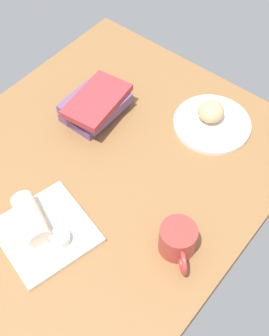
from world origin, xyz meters
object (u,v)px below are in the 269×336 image
at_px(sauce_cup, 60,238).
at_px(scone_pastry, 211,111).
at_px(coffee_mug, 178,240).
at_px(square_plate, 46,233).
at_px(round_plate, 212,124).
at_px(breakfast_wrap, 31,218).
at_px(book_stack, 96,105).

bearing_deg(sauce_cup, scone_pastry, -6.02).
bearing_deg(coffee_mug, sauce_cup, 126.45).
distance_m(scone_pastry, square_plate, 0.61).
xyz_separation_m(round_plate, scone_pastry, (0.01, 0.02, 0.04)).
xyz_separation_m(square_plate, coffee_mug, (0.18, -0.29, 0.04)).
bearing_deg(square_plate, breakfast_wrap, 97.62).
distance_m(scone_pastry, book_stack, 0.35).
xyz_separation_m(scone_pastry, square_plate, (-0.59, 0.11, -0.04)).
relative_size(round_plate, sauce_cup, 4.75).
bearing_deg(breakfast_wrap, round_plate, -173.45).
xyz_separation_m(book_stack, coffee_mug, (-0.22, -0.47, 0.00)).
height_order(sauce_cup, book_stack, book_stack).
height_order(scone_pastry, breakfast_wrap, breakfast_wrap).
bearing_deg(breakfast_wrap, coffee_mug, 142.19).
bearing_deg(coffee_mug, square_plate, 122.35).
distance_m(square_plate, breakfast_wrap, 0.06).
bearing_deg(sauce_cup, book_stack, 30.37).
relative_size(sauce_cup, coffee_mug, 0.42).
distance_m(sauce_cup, breakfast_wrap, 0.09).
bearing_deg(scone_pastry, square_plate, 169.34).
height_order(sauce_cup, breakfast_wrap, breakfast_wrap).
distance_m(square_plate, sauce_cup, 0.06).
bearing_deg(round_plate, breakfast_wrap, 164.14).
height_order(round_plate, scone_pastry, scone_pastry).
relative_size(breakfast_wrap, coffee_mug, 1.16).
distance_m(round_plate, sauce_cup, 0.58).
xyz_separation_m(round_plate, breakfast_wrap, (-0.59, 0.17, 0.04)).
height_order(square_plate, sauce_cup, sauce_cup).
bearing_deg(book_stack, sauce_cup, -149.63).
bearing_deg(book_stack, coffee_mug, -114.87).
xyz_separation_m(square_plate, book_stack, (0.40, 0.18, 0.03)).
distance_m(round_plate, square_plate, 0.60).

